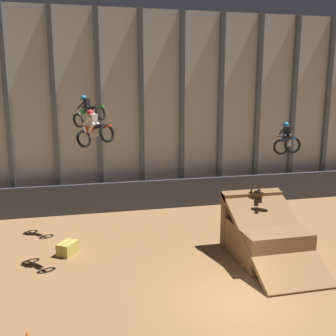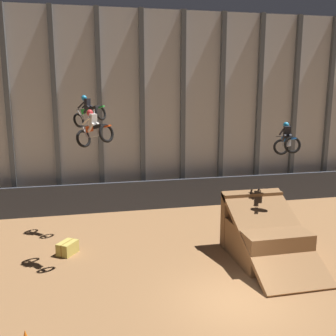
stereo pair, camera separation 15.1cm
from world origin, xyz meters
TOP-DOWN VIEW (x-y plane):
  - ground_plane at (0.00, 0.00)m, footprint 60.00×60.00m
  - arena_back_wall at (0.00, 12.33)m, footprint 32.00×0.40m
  - lower_barrier at (0.00, 11.04)m, footprint 31.36×0.20m
  - dirt_ramp at (2.60, 3.32)m, footprint 2.82×4.91m
  - rider_bike_left_air at (-4.54, 7.97)m, footprint 1.74×1.63m
  - rider_bike_center_air at (-4.44, 4.27)m, footprint 1.60×1.73m
  - rider_bike_right_air at (3.95, 4.22)m, footprint 0.98×1.77m
  - hay_bale_trackside at (-5.74, 5.39)m, footprint 1.01×1.08m

SIDE VIEW (x-z plane):
  - ground_plane at x=0.00m, z-range 0.00..0.00m
  - hay_bale_trackside at x=-5.74m, z-range -0.01..0.57m
  - lower_barrier at x=0.00m, z-range 0.00..1.77m
  - dirt_ramp at x=2.60m, z-range -0.43..2.28m
  - rider_bike_right_air at x=3.95m, z-range 4.14..5.72m
  - rider_bike_center_air at x=-4.44m, z-range 4.79..6.39m
  - arena_back_wall at x=0.00m, z-range 0.00..11.75m
  - rider_bike_left_air at x=-4.54m, z-range 5.27..6.90m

